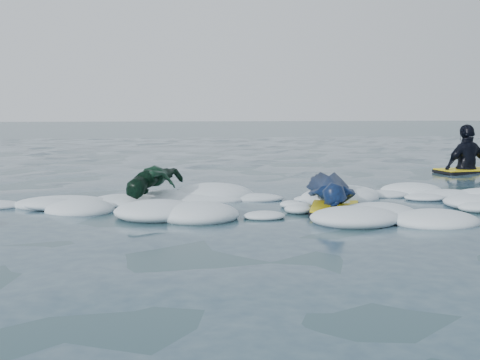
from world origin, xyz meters
name	(u,v)px	position (x,y,z in m)	size (l,w,h in m)	color
ground	(241,221)	(0.00, 0.00, 0.00)	(120.00, 120.00, 0.00)	#19323C
foam_band	(231,207)	(0.00, 1.03, 0.00)	(12.00, 3.10, 0.30)	white
prone_woman_unit	(331,192)	(1.31, 0.75, 0.23)	(0.94, 1.78, 0.44)	black
prone_child_unit	(155,185)	(-1.04, 1.44, 0.27)	(1.11, 1.50, 0.54)	black
waiting_rider_unit	(467,169)	(5.38, 4.75, 0.09)	(1.34, 0.88, 1.88)	black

